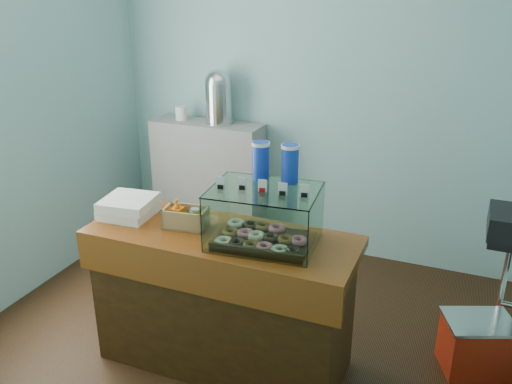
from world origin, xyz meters
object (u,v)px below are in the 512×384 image
at_px(display_case, 265,213).
at_px(coffee_urn, 219,95).
at_px(counter, 223,299).
at_px(red_cooler, 476,344).

height_order(display_case, coffee_urn, coffee_urn).
height_order(counter, display_case, display_case).
bearing_deg(red_cooler, coffee_urn, 132.77).
xyz_separation_m(counter, red_cooler, (1.47, 0.53, -0.28)).
relative_size(display_case, coffee_urn, 1.34).
bearing_deg(display_case, red_cooler, 17.37).
xyz_separation_m(display_case, red_cooler, (1.20, 0.51, -0.89)).
xyz_separation_m(coffee_urn, red_cooler, (2.25, -1.05, -1.17)).
height_order(coffee_urn, red_cooler, coffee_urn).
bearing_deg(counter, coffee_urn, 116.25).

